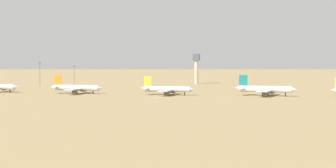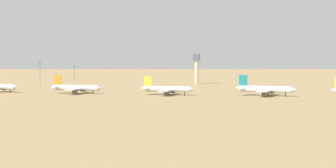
# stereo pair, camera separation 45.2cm
# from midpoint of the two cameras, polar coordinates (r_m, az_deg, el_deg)

# --- Properties ---
(ground) EXTENTS (4000.00, 4000.00, 0.00)m
(ground) POSITION_cam_midpoint_polar(r_m,az_deg,el_deg) (335.25, -1.02, -1.28)
(ground) COLOR tan
(ridge_far_west) EXTENTS (384.22, 329.79, 132.78)m
(ridge_far_west) POSITION_cam_midpoint_polar(r_m,az_deg,el_deg) (1637.49, -9.81, 4.24)
(ridge_far_west) COLOR slate
(ridge_far_west) RESTS_ON ground
(ridge_west) EXTENTS (383.96, 266.26, 130.38)m
(ridge_west) POSITION_cam_midpoint_polar(r_m,az_deg,el_deg) (1248.24, 3.87, 4.69)
(ridge_west) COLOR slate
(ridge_west) RESTS_ON ground
(parked_jet_orange_1) EXTENTS (34.28, 28.69, 11.36)m
(parked_jet_orange_1) POSITION_cam_midpoint_polar(r_m,az_deg,el_deg) (369.51, -8.87, -0.36)
(parked_jet_orange_1) COLOR silver
(parked_jet_orange_1) RESTS_ON ground
(parked_jet_yellow_2) EXTENTS (33.38, 27.96, 11.05)m
(parked_jet_yellow_2) POSITION_cam_midpoint_polar(r_m,az_deg,el_deg) (352.58, -0.16, -0.49)
(parked_jet_yellow_2) COLOR silver
(parked_jet_yellow_2) RESTS_ON ground
(parked_jet_teal_3) EXTENTS (36.67, 31.10, 12.11)m
(parked_jet_teal_3) POSITION_cam_midpoint_polar(r_m,az_deg,el_deg) (350.06, 9.26, -0.50)
(parked_jet_teal_3) COLOR silver
(parked_jet_teal_3) RESTS_ON ground
(control_tower) EXTENTS (5.20, 5.20, 24.97)m
(control_tower) POSITION_cam_midpoint_polar(r_m,az_deg,el_deg) (488.58, 2.71, 1.76)
(control_tower) COLOR #C6B793
(control_tower) RESTS_ON ground
(light_pole_west) EXTENTS (1.80, 0.50, 14.76)m
(light_pole_west) POSITION_cam_midpoint_polar(r_m,az_deg,el_deg) (513.10, -9.03, 1.06)
(light_pole_west) COLOR #59595E
(light_pole_west) RESTS_ON ground
(light_pole_mid) EXTENTS (1.80, 0.50, 18.14)m
(light_pole_mid) POSITION_cam_midpoint_polar(r_m,az_deg,el_deg) (465.10, -12.24, 1.06)
(light_pole_mid) COLOR #59595E
(light_pole_mid) RESTS_ON ground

